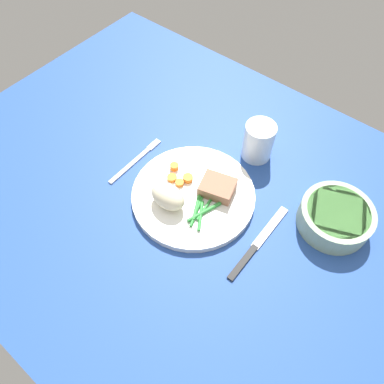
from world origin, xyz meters
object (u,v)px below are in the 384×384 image
object	(u,v)px
meat_portion	(217,187)
dinner_plate	(192,197)
salad_bowl	(336,216)
knife	(257,244)
fork	(135,161)
water_glass	(258,143)

from	to	relation	value
meat_portion	dinner_plate	bearing A→B (deg)	-130.60
dinner_plate	meat_portion	distance (cm)	5.98
dinner_plate	salad_bowl	world-z (taller)	salad_bowl
dinner_plate	knife	size ratio (longest dim) A/B	1.31
dinner_plate	fork	world-z (taller)	dinner_plate
salad_bowl	water_glass	bearing A→B (deg)	165.63
fork	dinner_plate	bearing A→B (deg)	2.75
fork	salad_bowl	xyz separation A→B (cm)	(43.86, 13.86, 2.68)
fork	water_glass	bearing A→B (deg)	45.19
fork	water_glass	world-z (taller)	water_glass
dinner_plate	knife	world-z (taller)	dinner_plate
salad_bowl	fork	bearing A→B (deg)	-162.47
meat_portion	salad_bowl	world-z (taller)	salad_bowl
meat_portion	fork	size ratio (longest dim) A/B	0.43
meat_portion	water_glass	world-z (taller)	water_glass
meat_portion	water_glass	xyz separation A→B (cm)	(0.24, 15.23, 1.04)
meat_portion	knife	size ratio (longest dim) A/B	0.35
dinner_plate	water_glass	world-z (taller)	water_glass
knife	salad_bowl	xyz separation A→B (cm)	(9.49, 13.89, 2.68)
dinner_plate	salad_bowl	distance (cm)	30.13
dinner_plate	knife	bearing A→B (deg)	-0.94
fork	knife	xyz separation A→B (cm)	(34.36, -0.03, -0.00)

